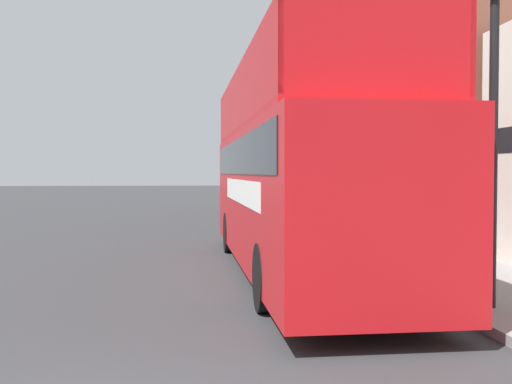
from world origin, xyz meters
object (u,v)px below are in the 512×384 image
(parked_car_ahead_of_bus, at_px, (269,213))
(lamp_post_nearest, at_px, (494,64))
(tour_bus, at_px, (295,183))
(lamp_post_second, at_px, (353,131))

(parked_car_ahead_of_bus, distance_m, lamp_post_nearest, 12.88)
(tour_bus, relative_size, lamp_post_second, 2.55)
(parked_car_ahead_of_bus, bearing_deg, lamp_post_second, -68.44)
(tour_bus, height_order, lamp_post_nearest, lamp_post_nearest)
(tour_bus, xyz_separation_m, lamp_post_nearest, (2.19, -4.09, 1.77))
(parked_car_ahead_of_bus, xyz_separation_m, lamp_post_nearest, (1.65, -12.43, 2.95))
(tour_bus, xyz_separation_m, parked_car_ahead_of_bus, (0.54, 8.34, -1.19))
(parked_car_ahead_of_bus, relative_size, lamp_post_second, 0.90)
(lamp_post_nearest, relative_size, lamp_post_second, 1.15)
(lamp_post_nearest, bearing_deg, parked_car_ahead_of_bus, 97.55)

